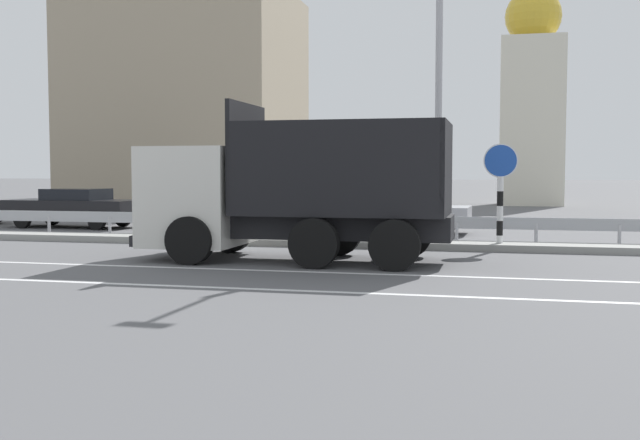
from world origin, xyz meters
name	(u,v)px	position (x,y,z in m)	size (l,w,h in m)	color
ground_plane	(311,258)	(0.00, 0.00, 0.00)	(320.00, 320.00, 0.00)	#565659
lane_strip_0	(275,271)	(-0.18, -2.27, 0.00)	(52.05, 0.16, 0.01)	silver
lane_strip_1	(236,288)	(-0.18, -4.57, 0.00)	(52.05, 0.16, 0.01)	silver
median_island	(337,243)	(0.00, 2.84, 0.09)	(28.63, 1.10, 0.18)	gray
median_guardrail	(344,223)	(0.00, 3.79, 0.57)	(52.05, 0.09, 0.78)	#9EA0A5
dump_truck	(259,202)	(-1.11, -0.47, 1.30)	(6.90, 2.81, 3.52)	silver
median_road_sign	(500,192)	(4.21, 2.84, 1.47)	(0.86, 0.16, 2.69)	white
street_lamp_1	(438,69)	(2.63, 2.72, 4.58)	(0.71, 2.61, 8.11)	#ADADB2
parked_car_2	(74,207)	(-10.50, 7.20, 0.72)	(4.83, 2.04, 1.38)	black
parked_car_3	(232,211)	(-4.56, 7.23, 0.66)	(4.90, 2.31, 1.26)	gray
parked_car_4	(407,211)	(1.31, 7.43, 0.71)	(3.99, 2.15, 1.42)	#A3A3A8
background_building_0	(188,102)	(-12.52, 22.15, 5.81)	(11.40, 9.05, 11.62)	tan
church_tower	(532,100)	(6.02, 29.27, 6.16)	(3.60, 3.60, 13.48)	silver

